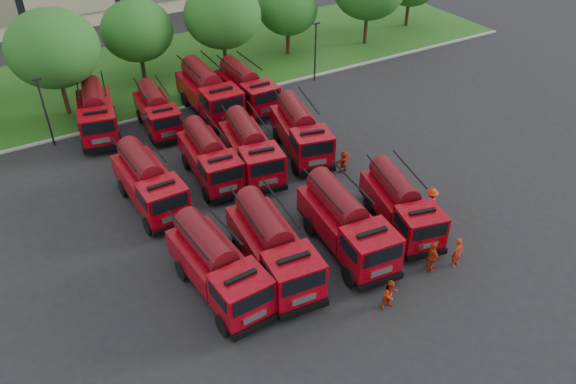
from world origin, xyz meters
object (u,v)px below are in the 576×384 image
fire_truck_5 (209,157)px  fire_truck_9 (157,111)px  fire_truck_0 (217,266)px  firefighter_3 (428,216)px  fire_truck_4 (149,182)px  firefighter_4 (260,243)px  fire_truck_2 (346,223)px  fire_truck_11 (246,87)px  fire_truck_8 (96,113)px  fire_truck_10 (209,92)px  fire_truck_3 (401,204)px  firefighter_0 (455,265)px  fire_truck_7 (300,131)px  firefighter_2 (429,270)px  firefighter_1 (389,307)px  fire_truck_1 (273,246)px  fire_truck_6 (250,148)px  firefighter_5 (343,171)px

fire_truck_5 → fire_truck_9: 8.02m
fire_truck_0 → firefighter_3: bearing=-6.8°
fire_truck_4 → firefighter_4: 7.83m
fire_truck_2 → firefighter_3: fire_truck_2 is taller
fire_truck_11 → fire_truck_8: bearing=171.6°
fire_truck_10 → firefighter_3: 19.61m
fire_truck_3 → firefighter_3: size_ratio=3.57×
firefighter_0 → firefighter_3: 4.24m
fire_truck_8 → firefighter_4: fire_truck_8 is taller
fire_truck_3 → fire_truck_7: bearing=106.7°
fire_truck_4 → fire_truck_9: 9.62m
fire_truck_11 → firefighter_2: fire_truck_11 is taller
fire_truck_7 → firefighter_2: size_ratio=4.03×
fire_truck_7 → fire_truck_11: bearing=103.6°
fire_truck_7 → fire_truck_5: bearing=-168.7°
fire_truck_3 → firefighter_4: fire_truck_3 is taller
fire_truck_0 → firefighter_0: (11.59, -4.63, -1.63)m
fire_truck_3 → fire_truck_7: (-0.60, 9.90, 0.11)m
fire_truck_11 → firefighter_1: fire_truck_11 is taller
fire_truck_3 → firefighter_3: (2.11, -0.25, -1.54)m
fire_truck_1 → fire_truck_11: (7.44, 17.71, -0.06)m
fire_truck_1 → firefighter_0: 9.83m
fire_truck_0 → fire_truck_11: (10.46, 17.58, -0.01)m
firefighter_0 → firefighter_3: bearing=52.8°
fire_truck_2 → firefighter_4: bearing=151.0°
fire_truck_1 → fire_truck_0: bearing=-177.2°
fire_truck_6 → fire_truck_2: bearing=-75.6°
fire_truck_5 → firefighter_0: fire_truck_5 is taller
fire_truck_8 → fire_truck_1: bearing=-67.9°
fire_truck_6 → fire_truck_7: bearing=14.0°
fire_truck_1 → firefighter_4: size_ratio=3.82×
fire_truck_3 → fire_truck_5: 12.48m
firefighter_0 → fire_truck_8: bearing=103.0°
fire_truck_7 → fire_truck_10: 9.04m
firefighter_2 → firefighter_4: bearing=48.6°
fire_truck_5 → fire_truck_7: fire_truck_7 is taller
firefighter_1 → fire_truck_4: bearing=116.6°
fire_truck_0 → fire_truck_3: size_ratio=1.03×
fire_truck_7 → fire_truck_0: bearing=-124.8°
firefighter_1 → fire_truck_0: bearing=141.5°
firefighter_1 → fire_truck_1: bearing=125.2°
fire_truck_3 → firefighter_0: 4.46m
fire_truck_1 → fire_truck_3: (8.09, -0.34, -0.15)m
firefighter_5 → firefighter_4: bearing=15.1°
fire_truck_0 → fire_truck_8: fire_truck_8 is taller
fire_truck_2 → fire_truck_0: bearing=-178.0°
fire_truck_11 → firefighter_5: size_ratio=4.66×
fire_truck_8 → firefighter_1: (7.51, -24.41, -1.64)m
fire_truck_5 → fire_truck_6: size_ratio=0.93×
fire_truck_10 → firefighter_1: size_ratio=4.67×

